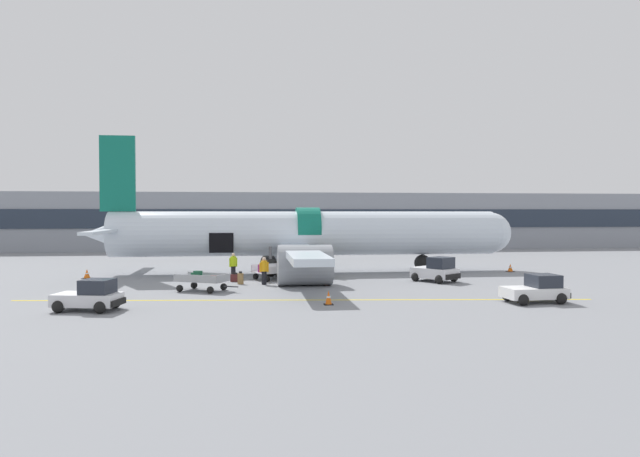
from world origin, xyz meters
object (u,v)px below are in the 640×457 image
(suitcase_on_tarmac_spare, at_px, (241,279))
(baggage_cart_loading, at_px, (274,272))
(suitcase_on_tarmac_upright, at_px, (235,278))
(baggage_cart_queued, at_px, (203,282))
(ground_crew_loader_b, at_px, (325,263))
(baggage_tug_lead, at_px, (90,297))
(ground_crew_driver, at_px, (264,270))
(airplane, at_px, (302,236))
(baggage_tug_mid, at_px, (536,290))
(ground_crew_supervisor, at_px, (233,265))
(baggage_tug_rear, at_px, (436,271))
(ground_crew_loader_a, at_px, (331,264))

(suitcase_on_tarmac_spare, bearing_deg, baggage_cart_loading, 43.78)
(suitcase_on_tarmac_upright, bearing_deg, baggage_cart_queued, -112.10)
(ground_crew_loader_b, bearing_deg, baggage_tug_lead, -134.47)
(ground_crew_driver, bearing_deg, suitcase_on_tarmac_spare, 166.85)
(ground_crew_loader_b, height_order, ground_crew_driver, ground_crew_loader_b)
(airplane, height_order, baggage_cart_loading, airplane)
(baggage_cart_queued, relative_size, ground_crew_driver, 2.15)
(baggage_tug_mid, distance_m, ground_crew_loader_b, 15.80)
(baggage_tug_mid, xyz_separation_m, ground_crew_supervisor, (-15.33, 12.16, 0.30))
(baggage_tug_lead, bearing_deg, suitcase_on_tarmac_upright, 58.01)
(airplane, xyz_separation_m, suitcase_on_tarmac_upright, (-4.80, -5.08, -2.50))
(ground_crew_supervisor, bearing_deg, baggage_cart_queued, -104.38)
(ground_crew_loader_b, xyz_separation_m, suitcase_on_tarmac_spare, (-5.89, -4.03, -0.59))
(airplane, distance_m, baggage_tug_rear, 10.69)
(ground_crew_loader_a, height_order, suitcase_on_tarmac_spare, ground_crew_loader_a)
(ground_crew_supervisor, bearing_deg, ground_crew_loader_b, 7.90)
(baggage_tug_lead, height_order, ground_crew_driver, ground_crew_driver)
(airplane, relative_size, baggage_cart_queued, 8.68)
(baggage_tug_mid, relative_size, ground_crew_driver, 1.86)
(baggage_tug_mid, xyz_separation_m, ground_crew_loader_b, (-8.90, 13.05, 0.32))
(ground_crew_supervisor, bearing_deg, baggage_tug_lead, -117.26)
(baggage_cart_queued, height_order, ground_crew_supervisor, ground_crew_supervisor)
(airplane, height_order, suitcase_on_tarmac_spare, airplane)
(suitcase_on_tarmac_spare, bearing_deg, ground_crew_supervisor, 99.75)
(ground_crew_driver, bearing_deg, ground_crew_loader_b, 44.62)
(ground_crew_loader_b, height_order, suitcase_on_tarmac_spare, ground_crew_loader_b)
(baggage_cart_queued, bearing_deg, baggage_tug_rear, 10.36)
(ground_crew_driver, bearing_deg, baggage_cart_loading, 73.67)
(ground_crew_driver, xyz_separation_m, ground_crew_supervisor, (-2.00, 3.48, 0.01))
(baggage_tug_lead, xyz_separation_m, ground_crew_loader_a, (12.73, 11.45, 0.35))
(ground_crew_driver, distance_m, suitcase_on_tarmac_spare, 1.60)
(baggage_cart_queued, xyz_separation_m, suitcase_on_tarmac_spare, (2.08, 2.88, -0.20))
(ground_crew_loader_a, bearing_deg, airplane, 114.08)
(baggage_tug_mid, distance_m, suitcase_on_tarmac_upright, 18.35)
(baggage_tug_lead, height_order, ground_crew_loader_a, ground_crew_loader_a)
(suitcase_on_tarmac_upright, bearing_deg, ground_crew_supervisor, 94.77)
(suitcase_on_tarmac_spare, bearing_deg, baggage_tug_rear, -0.90)
(suitcase_on_tarmac_spare, bearing_deg, baggage_tug_mid, -31.39)
(baggage_cart_loading, relative_size, ground_crew_driver, 1.99)
(ground_crew_supervisor, bearing_deg, airplane, 33.25)
(ground_crew_loader_a, xyz_separation_m, ground_crew_driver, (-4.60, -3.03, -0.08))
(ground_crew_loader_a, distance_m, suitcase_on_tarmac_upright, 6.64)
(baggage_cart_loading, distance_m, suitcase_on_tarmac_upright, 2.68)
(ground_crew_loader_b, bearing_deg, ground_crew_loader_a, -82.46)
(baggage_tug_rear, distance_m, suitcase_on_tarmac_spare, 12.59)
(airplane, xyz_separation_m, baggage_cart_queued, (-6.49, -9.26, -2.20))
(baggage_cart_loading, bearing_deg, ground_crew_driver, -106.33)
(baggage_tug_rear, xyz_separation_m, suitcase_on_tarmac_spare, (-12.58, 0.20, -0.35))
(ground_crew_loader_b, bearing_deg, suitcase_on_tarmac_spare, -145.62)
(airplane, distance_m, baggage_tug_mid, 18.69)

